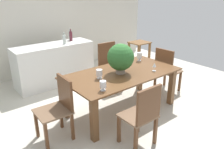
{
  "coord_description": "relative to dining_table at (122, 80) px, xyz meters",
  "views": [
    {
      "loc": [
        -2.49,
        -3.06,
        2.18
      ],
      "look_at": [
        -0.09,
        -0.1,
        0.68
      ],
      "focal_mm": 36.1,
      "sensor_mm": 36.0,
      "label": 1
    }
  ],
  "objects": [
    {
      "name": "ground_plane",
      "position": [
        0.0,
        0.28,
        -0.62
      ],
      "size": [
        7.04,
        7.04,
        0.0
      ],
      "primitive_type": "plane",
      "color": "beige"
    },
    {
      "name": "back_wall",
      "position": [
        0.0,
        2.88,
        0.68
      ],
      "size": [
        6.4,
        0.1,
        2.6
      ],
      "primitive_type": "cube",
      "color": "beige",
      "rests_on": "ground"
    },
    {
      "name": "dining_table",
      "position": [
        0.0,
        0.0,
        0.0
      ],
      "size": [
        2.06,
        1.09,
        0.75
      ],
      "color": "brown",
      "rests_on": "ground"
    },
    {
      "name": "chair_foot_end",
      "position": [
        1.25,
        -0.01,
        -0.07
      ],
      "size": [
        0.48,
        0.5,
        0.98
      ],
      "rotation": [
        0.0,
        0.0,
        1.64
      ],
      "color": "brown",
      "rests_on": "ground"
    },
    {
      "name": "chair_far_right",
      "position": [
        0.47,
        0.97,
        -0.04
      ],
      "size": [
        0.5,
        0.45,
        1.03
      ],
      "rotation": [
        0.0,
        0.0,
        -0.06
      ],
      "color": "brown",
      "rests_on": "ground"
    },
    {
      "name": "chair_head_end",
      "position": [
        -1.25,
        -0.0,
        -0.08
      ],
      "size": [
        0.5,
        0.48,
        0.95
      ],
      "rotation": [
        0.0,
        0.0,
        -1.61
      ],
      "color": "brown",
      "rests_on": "ground"
    },
    {
      "name": "chair_near_left",
      "position": [
        -0.46,
        -0.97,
        -0.07
      ],
      "size": [
        0.47,
        0.43,
        0.97
      ],
      "rotation": [
        0.0,
        0.0,
        3.13
      ],
      "color": "brown",
      "rests_on": "ground"
    },
    {
      "name": "flower_centerpiece",
      "position": [
        -0.04,
        -0.01,
        0.42
      ],
      "size": [
        0.47,
        0.47,
        0.53
      ],
      "color": "gray",
      "rests_on": "dining_table"
    },
    {
      "name": "crystal_vase_left",
      "position": [
        0.72,
        0.28,
        0.25
      ],
      "size": [
        0.1,
        0.1,
        0.18
      ],
      "color": "silver",
      "rests_on": "dining_table"
    },
    {
      "name": "crystal_vase_center_near",
      "position": [
        -0.48,
        0.03,
        0.23
      ],
      "size": [
        0.11,
        0.11,
        0.15
      ],
      "color": "silver",
      "rests_on": "dining_table"
    },
    {
      "name": "crystal_vase_right",
      "position": [
        -0.71,
        -0.38,
        0.23
      ],
      "size": [
        0.1,
        0.1,
        0.15
      ],
      "color": "silver",
      "rests_on": "dining_table"
    },
    {
      "name": "wine_glass",
      "position": [
        0.5,
        -0.31,
        0.24
      ],
      "size": [
        0.07,
        0.07,
        0.15
      ],
      "color": "silver",
      "rests_on": "dining_table"
    },
    {
      "name": "kitchen_counter",
      "position": [
        -0.39,
        1.95,
        -0.14
      ],
      "size": [
        1.8,
        0.63,
        0.95
      ],
      "primitive_type": "cube",
      "color": "silver",
      "rests_on": "ground"
    },
    {
      "name": "wine_bottle_green",
      "position": [
        -0.15,
        1.81,
        0.44
      ],
      "size": [
        0.08,
        0.08,
        0.27
      ],
      "color": "#B2BFB7",
      "rests_on": "kitchen_counter"
    },
    {
      "name": "wine_bottle_clear",
      "position": [
        0.13,
        2.02,
        0.45
      ],
      "size": [
        0.07,
        0.07,
        0.28
      ],
      "color": "#511E28",
      "rests_on": "kitchen_counter"
    },
    {
      "name": "wine_bottle_tall",
      "position": [
        0.17,
        2.13,
        0.45
      ],
      "size": [
        0.06,
        0.06,
        0.28
      ],
      "color": "#B2BFB7",
      "rests_on": "kitchen_counter"
    },
    {
      "name": "side_table",
      "position": [
        1.89,
        1.41,
        -0.08
      ],
      "size": [
        0.51,
        0.46,
        0.77
      ],
      "color": "brown",
      "rests_on": "ground"
    }
  ]
}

